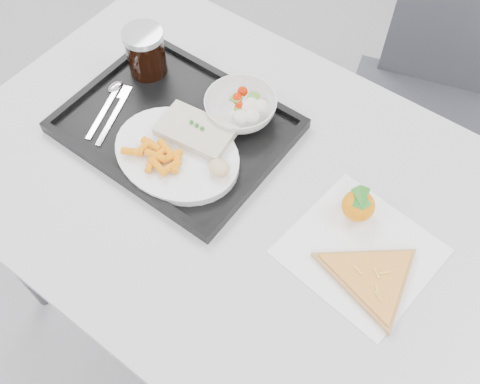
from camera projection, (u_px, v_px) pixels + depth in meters
The scene contains 14 objects.
table at pixel (243, 202), 1.12m from camera, with size 1.20×0.80×0.75m.
chair at pixel (438, 88), 1.49m from camera, with size 0.52×0.53×0.93m.
tray at pixel (176, 127), 1.13m from camera, with size 0.45×0.35×0.03m.
dinner_plate at pixel (177, 154), 1.08m from camera, with size 0.27×0.27×0.02m.
fish_fillet at pixel (196, 131), 1.08m from camera, with size 0.16×0.11×0.03m.
bread_roll at pixel (219, 168), 1.03m from camera, with size 0.05×0.05×0.03m.
salad_bowl at pixel (241, 108), 1.12m from camera, with size 0.15×0.15×0.05m.
cola_glass at pixel (145, 51), 1.17m from camera, with size 0.09×0.09×0.11m.
cutlery at pixel (112, 104), 1.16m from camera, with size 0.11×0.17×0.01m.
napkin at pixel (360, 251), 0.98m from camera, with size 0.28×0.27×0.00m.
tangerine at pixel (358, 206), 1.00m from camera, with size 0.08×0.08×0.07m.
pizza_slice at pixel (372, 278), 0.94m from camera, with size 0.27×0.27×0.02m.
carrot_pile at pixel (158, 156), 1.05m from camera, with size 0.13×0.08×0.02m.
salad_contents at pixel (247, 107), 1.11m from camera, with size 0.08×0.09×0.03m.
Camera 1 is at (0.35, -0.17, 1.64)m, focal length 40.00 mm.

